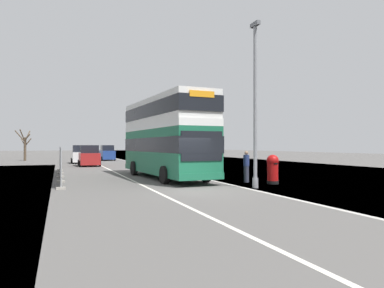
{
  "coord_description": "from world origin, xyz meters",
  "views": [
    {
      "loc": [
        -6.05,
        -15.56,
        2.12
      ],
      "look_at": [
        1.51,
        4.65,
        2.2
      ],
      "focal_mm": 33.42,
      "sensor_mm": 36.0,
      "label": 1
    }
  ],
  "objects_px": {
    "red_pillar_postbox": "(273,168)",
    "car_receding_mid": "(80,155)",
    "double_decker_bus": "(165,136)",
    "roadworks_barrier": "(212,167)",
    "car_oncoming_near": "(89,156)",
    "car_receding_far": "(107,153)",
    "lamppost_foreground": "(255,110)",
    "pedestrian_at_kerb": "(246,167)"
  },
  "relations": [
    {
      "from": "red_pillar_postbox",
      "to": "car_receding_far",
      "type": "height_order",
      "value": "car_receding_far"
    },
    {
      "from": "double_decker_bus",
      "to": "red_pillar_postbox",
      "type": "xyz_separation_m",
      "value": [
        4.55,
        -5.4,
        -1.83
      ]
    },
    {
      "from": "double_decker_bus",
      "to": "pedestrian_at_kerb",
      "type": "xyz_separation_m",
      "value": [
        3.63,
        -4.12,
        -1.8
      ]
    },
    {
      "from": "red_pillar_postbox",
      "to": "car_receding_mid",
      "type": "bearing_deg",
      "value": 107.47
    },
    {
      "from": "car_receding_mid",
      "to": "pedestrian_at_kerb",
      "type": "distance_m",
      "value": 27.33
    },
    {
      "from": "roadworks_barrier",
      "to": "pedestrian_at_kerb",
      "type": "height_order",
      "value": "pedestrian_at_kerb"
    },
    {
      "from": "roadworks_barrier",
      "to": "pedestrian_at_kerb",
      "type": "distance_m",
      "value": 3.73
    },
    {
      "from": "double_decker_bus",
      "to": "car_oncoming_near",
      "type": "distance_m",
      "value": 16.15
    },
    {
      "from": "double_decker_bus",
      "to": "car_oncoming_near",
      "type": "height_order",
      "value": "double_decker_bus"
    },
    {
      "from": "lamppost_foreground",
      "to": "car_receding_far",
      "type": "height_order",
      "value": "lamppost_foreground"
    },
    {
      "from": "roadworks_barrier",
      "to": "car_oncoming_near",
      "type": "xyz_separation_m",
      "value": [
        -6.62,
        16.11,
        0.3
      ]
    },
    {
      "from": "roadworks_barrier",
      "to": "car_receding_far",
      "type": "bearing_deg",
      "value": 95.93
    },
    {
      "from": "double_decker_bus",
      "to": "car_receding_far",
      "type": "relative_size",
      "value": 2.42
    },
    {
      "from": "car_receding_far",
      "to": "roadworks_barrier",
      "type": "bearing_deg",
      "value": -84.07
    },
    {
      "from": "roadworks_barrier",
      "to": "car_receding_far",
      "type": "xyz_separation_m",
      "value": [
        -3.1,
        29.83,
        0.3
      ]
    },
    {
      "from": "lamppost_foreground",
      "to": "car_oncoming_near",
      "type": "xyz_separation_m",
      "value": [
        -6.22,
        22.39,
        -2.89
      ]
    },
    {
      "from": "lamppost_foreground",
      "to": "pedestrian_at_kerb",
      "type": "bearing_deg",
      "value": 69.93
    },
    {
      "from": "red_pillar_postbox",
      "to": "roadworks_barrier",
      "type": "distance_m",
      "value": 5.18
    },
    {
      "from": "double_decker_bus",
      "to": "car_receding_far",
      "type": "distance_m",
      "value": 29.44
    },
    {
      "from": "car_receding_mid",
      "to": "car_receding_far",
      "type": "distance_m",
      "value": 8.37
    },
    {
      "from": "car_receding_far",
      "to": "double_decker_bus",
      "type": "bearing_deg",
      "value": -89.98
    },
    {
      "from": "car_receding_mid",
      "to": "pedestrian_at_kerb",
      "type": "xyz_separation_m",
      "value": [
        7.73,
        -26.21,
        -0.09
      ]
    },
    {
      "from": "red_pillar_postbox",
      "to": "roadworks_barrier",
      "type": "relative_size",
      "value": 1.04
    },
    {
      "from": "red_pillar_postbox",
      "to": "roadworks_barrier",
      "type": "xyz_separation_m",
      "value": [
        -1.47,
        4.96,
        -0.18
      ]
    },
    {
      "from": "lamppost_foreground",
      "to": "red_pillar_postbox",
      "type": "distance_m",
      "value": 3.78
    },
    {
      "from": "roadworks_barrier",
      "to": "car_receding_far",
      "type": "relative_size",
      "value": 0.34
    },
    {
      "from": "double_decker_bus",
      "to": "lamppost_foreground",
      "type": "relative_size",
      "value": 1.34
    },
    {
      "from": "double_decker_bus",
      "to": "lamppost_foreground",
      "type": "xyz_separation_m",
      "value": [
        2.68,
        -6.72,
        1.18
      ]
    },
    {
      "from": "car_oncoming_near",
      "to": "car_receding_far",
      "type": "bearing_deg",
      "value": 75.58
    },
    {
      "from": "roadworks_barrier",
      "to": "car_receding_mid",
      "type": "relative_size",
      "value": 0.4
    },
    {
      "from": "double_decker_bus",
      "to": "lamppost_foreground",
      "type": "bearing_deg",
      "value": -68.26
    },
    {
      "from": "car_oncoming_near",
      "to": "car_receding_far",
      "type": "distance_m",
      "value": 14.17
    },
    {
      "from": "pedestrian_at_kerb",
      "to": "roadworks_barrier",
      "type": "bearing_deg",
      "value": 98.42
    },
    {
      "from": "double_decker_bus",
      "to": "lamppost_foreground",
      "type": "distance_m",
      "value": 7.33
    },
    {
      "from": "car_oncoming_near",
      "to": "car_receding_far",
      "type": "height_order",
      "value": "car_receding_far"
    },
    {
      "from": "roadworks_barrier",
      "to": "car_oncoming_near",
      "type": "relative_size",
      "value": 0.39
    },
    {
      "from": "double_decker_bus",
      "to": "roadworks_barrier",
      "type": "bearing_deg",
      "value": -8.11
    },
    {
      "from": "red_pillar_postbox",
      "to": "car_receding_mid",
      "type": "distance_m",
      "value": 28.82
    },
    {
      "from": "car_receding_mid",
      "to": "car_receding_far",
      "type": "height_order",
      "value": "car_receding_far"
    },
    {
      "from": "red_pillar_postbox",
      "to": "pedestrian_at_kerb",
      "type": "bearing_deg",
      "value": 125.73
    },
    {
      "from": "roadworks_barrier",
      "to": "pedestrian_at_kerb",
      "type": "relative_size",
      "value": 0.86
    },
    {
      "from": "double_decker_bus",
      "to": "roadworks_barrier",
      "type": "relative_size",
      "value": 7.16
    }
  ]
}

